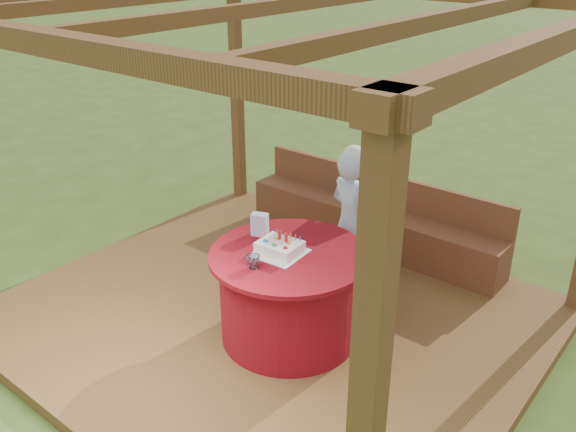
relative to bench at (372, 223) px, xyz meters
The scene contains 10 objects.
ground 1.76m from the bench, 90.00° to the right, with size 60.00×60.00×0.00m, color #354F1A.
deck 1.75m from the bench, 90.00° to the right, with size 4.50×4.00×0.12m, color brown.
pergola 2.65m from the bench, 90.00° to the right, with size 4.50×4.00×2.72m.
bench is the anchor object (origin of this frame).
table 1.93m from the bench, 79.40° to the right, with size 1.31×1.31×0.81m.
chair 0.99m from the bench, 62.17° to the right, with size 0.49×0.49×0.89m.
elderly_woman 1.14m from the bench, 70.40° to the right, with size 0.61×0.49×1.48m.
birthday_cake 2.05m from the bench, 81.35° to the right, with size 0.41×0.41×0.18m.
gift_bag 1.90m from the bench, 91.52° to the right, with size 0.14×0.09×0.20m, color #F29CD4.
drinking_glass 2.35m from the bench, 82.74° to the right, with size 0.11×0.11×0.11m, color white.
Camera 1 is at (3.07, -3.56, 3.28)m, focal length 38.00 mm.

